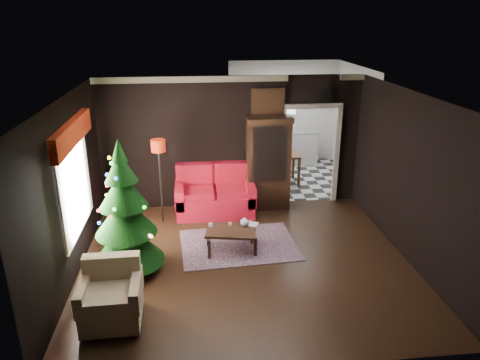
{
  "coord_description": "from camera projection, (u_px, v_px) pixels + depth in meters",
  "views": [
    {
      "loc": [
        -0.83,
        -6.63,
        3.96
      ],
      "look_at": [
        0.0,
        0.9,
        1.15
      ],
      "focal_mm": 33.59,
      "sensor_mm": 36.0,
      "label": 1
    }
  ],
  "objects": [
    {
      "name": "coffee_table",
      "position": [
        231.0,
        240.0,
        7.91
      ],
      "size": [
        0.95,
        0.67,
        0.39
      ],
      "primitive_type": null,
      "rotation": [
        0.0,
        0.0,
        -0.19
      ],
      "color": "#321B0C",
      "rests_on": "rug"
    },
    {
      "name": "cup_b",
      "position": [
        211.0,
        225.0,
        7.98
      ],
      "size": [
        0.09,
        0.09,
        0.06
      ],
      "primitive_type": "cylinder",
      "rotation": [
        0.0,
        0.0,
        0.2
      ],
      "color": "white",
      "rests_on": "coffee_table"
    },
    {
      "name": "kitchen_table",
      "position": [
        284.0,
        168.0,
        11.1
      ],
      "size": [
        0.7,
        0.7,
        0.75
      ],
      "primitive_type": null,
      "color": "brown",
      "rests_on": "ground"
    },
    {
      "name": "ceiling",
      "position": [
        247.0,
        97.0,
        6.67
      ],
      "size": [
        5.5,
        5.5,
        0.0
      ],
      "primitive_type": "plane",
      "rotation": [
        3.14,
        0.0,
        0.0
      ],
      "color": "white",
      "rests_on": "ground"
    },
    {
      "name": "book",
      "position": [
        249.0,
        219.0,
        8.04
      ],
      "size": [
        0.15,
        0.07,
        0.21
      ],
      "primitive_type": "imported",
      "rotation": [
        0.0,
        0.0,
        -0.4
      ],
      "color": "tan",
      "rests_on": "coffee_table"
    },
    {
      "name": "wall_right",
      "position": [
        411.0,
        178.0,
        7.44
      ],
      "size": [
        0.0,
        5.5,
        5.5
      ],
      "primitive_type": "plane",
      "rotation": [
        1.57,
        0.0,
        -1.57
      ],
      "color": "black",
      "rests_on": "ground"
    },
    {
      "name": "painting",
      "position": [
        268.0,
        102.0,
        9.22
      ],
      "size": [
        0.62,
        0.05,
        0.52
      ],
      "primitive_type": "cube",
      "color": "#BC7549",
      "rests_on": "wall_back"
    },
    {
      "name": "kitchen_window",
      "position": [
        283.0,
        102.0,
        12.3
      ],
      "size": [
        0.7,
        0.06,
        0.7
      ],
      "primitive_type": "cube",
      "color": "white",
      "rests_on": "ground"
    },
    {
      "name": "cup_a",
      "position": [
        230.0,
        224.0,
        8.03
      ],
      "size": [
        0.07,
        0.07,
        0.05
      ],
      "primitive_type": "cylinder",
      "rotation": [
        0.0,
        0.0,
        0.19
      ],
      "color": "white",
      "rests_on": "coffee_table"
    },
    {
      "name": "floor",
      "position": [
        246.0,
        261.0,
        7.64
      ],
      "size": [
        5.5,
        5.5,
        0.0
      ],
      "primitive_type": "plane",
      "color": "black",
      "rests_on": "ground"
    },
    {
      "name": "kitchen_floor",
      "position": [
        292.0,
        178.0,
        11.54
      ],
      "size": [
        3.0,
        3.0,
        0.0
      ],
      "primitive_type": "plane",
      "color": "silver",
      "rests_on": "ground"
    },
    {
      "name": "valance",
      "position": [
        72.0,
        133.0,
        6.77
      ],
      "size": [
        0.12,
        2.1,
        0.35
      ],
      "primitive_type": "cube",
      "color": "maroon",
      "rests_on": "wall_left"
    },
    {
      "name": "teapot",
      "position": [
        244.0,
        222.0,
        7.96
      ],
      "size": [
        0.22,
        0.22,
        0.17
      ],
      "primitive_type": null,
      "rotation": [
        0.0,
        0.0,
        0.35
      ],
      "color": "white",
      "rests_on": "coffee_table"
    },
    {
      "name": "christmas_tree",
      "position": [
        125.0,
        212.0,
        7.03
      ],
      "size": [
        1.54,
        1.54,
        2.22
      ],
      "primitive_type": null,
      "rotation": [
        0.0,
        0.0,
        0.43
      ],
      "color": "black",
      "rests_on": "ground"
    },
    {
      "name": "wall_back",
      "position": [
        232.0,
        143.0,
        9.48
      ],
      "size": [
        5.5,
        0.0,
        5.5
      ],
      "primitive_type": "plane",
      "rotation": [
        1.57,
        0.0,
        0.0
      ],
      "color": "black",
      "rests_on": "ground"
    },
    {
      "name": "wall_front",
      "position": [
        275.0,
        267.0,
        4.82
      ],
      "size": [
        5.5,
        0.0,
        5.5
      ],
      "primitive_type": "plane",
      "rotation": [
        -1.57,
        0.0,
        0.0
      ],
      "color": "black",
      "rests_on": "ground"
    },
    {
      "name": "armchair",
      "position": [
        110.0,
        294.0,
        5.98
      ],
      "size": [
        0.83,
        0.83,
        0.83
      ],
      "primitive_type": null,
      "rotation": [
        0.0,
        0.0,
        0.02
      ],
      "color": "tan",
      "rests_on": "ground"
    },
    {
      "name": "kitchen_counter",
      "position": [
        284.0,
        148.0,
        12.51
      ],
      "size": [
        1.8,
        0.6,
        0.9
      ],
      "primitive_type": "cube",
      "color": "silver",
      "rests_on": "ground"
    },
    {
      "name": "doorway",
      "position": [
        309.0,
        156.0,
        9.78
      ],
      "size": [
        1.1,
        0.1,
        2.1
      ],
      "primitive_type": null,
      "color": "beige",
      "rests_on": "ground"
    },
    {
      "name": "wall_clock",
      "position": [
        325.0,
        95.0,
        9.3
      ],
      "size": [
        0.32,
        0.32,
        0.06
      ],
      "primitive_type": "cylinder",
      "color": "white",
      "rests_on": "wall_back"
    },
    {
      "name": "loveseat",
      "position": [
        215.0,
        191.0,
        9.34
      ],
      "size": [
        1.7,
        0.9,
        1.0
      ],
      "primitive_type": null,
      "color": "maroon",
      "rests_on": "ground"
    },
    {
      "name": "curio_cabinet",
      "position": [
        268.0,
        165.0,
        9.5
      ],
      "size": [
        0.9,
        0.45,
        1.9
      ],
      "primitive_type": null,
      "color": "black",
      "rests_on": "ground"
    },
    {
      "name": "wall_left",
      "position": [
        68.0,
        192.0,
        6.87
      ],
      "size": [
        0.0,
        5.5,
        5.5
      ],
      "primitive_type": "plane",
      "rotation": [
        1.57,
        0.0,
        1.57
      ],
      "color": "black",
      "rests_on": "ground"
    },
    {
      "name": "rug",
      "position": [
        239.0,
        245.0,
        8.18
      ],
      "size": [
        2.16,
        1.63,
        0.01
      ],
      "primitive_type": "cube",
      "rotation": [
        0.0,
        0.0,
        0.06
      ],
      "color": "#2D2228",
      "rests_on": "ground"
    },
    {
      "name": "floor_lamp",
      "position": [
        161.0,
        183.0,
        8.83
      ],
      "size": [
        0.4,
        0.4,
        1.78
      ],
      "primitive_type": null,
      "rotation": [
        0.0,
        0.0,
        -0.44
      ],
      "color": "black",
      "rests_on": "ground"
    },
    {
      "name": "left_window",
      "position": [
        74.0,
        184.0,
        7.04
      ],
      "size": [
        0.05,
        1.6,
        1.4
      ],
      "primitive_type": "cube",
      "color": "white",
      "rests_on": "wall_left"
    }
  ]
}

